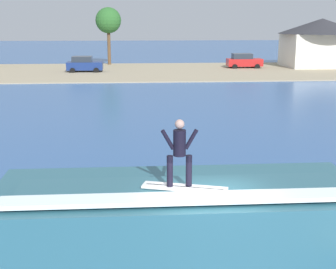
# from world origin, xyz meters

# --- Properties ---
(ground_plane) EXTENTS (260.00, 260.00, 0.00)m
(ground_plane) POSITION_xyz_m (0.00, 0.00, 0.00)
(ground_plane) COLOR #335D9B
(wave_crest) EXTENTS (9.98, 3.84, 1.80)m
(wave_crest) POSITION_xyz_m (-0.62, 1.24, 0.85)
(wave_crest) COLOR #2D6170
(wave_crest) RESTS_ON ground_plane
(surfboard) EXTENTS (2.21, 1.07, 0.06)m
(surfboard) POSITION_xyz_m (-0.57, 0.55, 1.83)
(surfboard) COLOR white
(surfboard) RESTS_ON wave_crest
(surfer) EXTENTS (0.94, 0.32, 1.74)m
(surfer) POSITION_xyz_m (-0.70, 0.60, 2.83)
(surfer) COLOR black
(surfer) RESTS_ON surfboard
(shoreline_bank) EXTENTS (120.00, 20.08, 0.10)m
(shoreline_bank) POSITION_xyz_m (0.00, 45.70, 0.05)
(shoreline_bank) COLOR tan
(shoreline_bank) RESTS_ON ground_plane
(car_near_shore) EXTENTS (4.07, 2.31, 1.86)m
(car_near_shore) POSITION_xyz_m (-7.35, 45.38, 0.95)
(car_near_shore) COLOR navy
(car_near_shore) RESTS_ON ground_plane
(car_far_shore) EXTENTS (4.31, 2.21, 1.86)m
(car_far_shore) POSITION_xyz_m (11.98, 48.55, 0.95)
(car_far_shore) COLOR red
(car_far_shore) RESTS_ON ground_plane
(house_gabled_white) EXTENTS (10.91, 10.91, 6.08)m
(house_gabled_white) POSITION_xyz_m (22.02, 49.46, 3.51)
(house_gabled_white) COLOR silver
(house_gabled_white) RESTS_ON ground_plane
(tree_tall_bare) EXTENTS (3.35, 3.35, 7.52)m
(tree_tall_bare) POSITION_xyz_m (-4.88, 54.26, 5.76)
(tree_tall_bare) COLOR brown
(tree_tall_bare) RESTS_ON ground_plane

